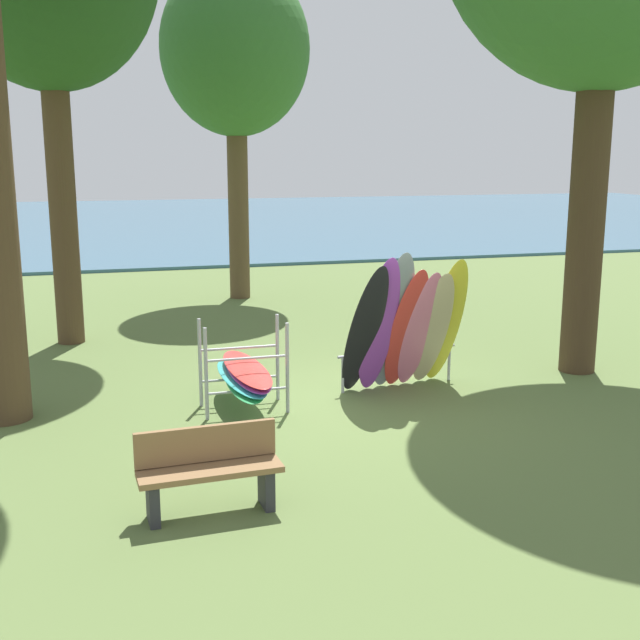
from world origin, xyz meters
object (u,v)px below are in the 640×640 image
tree_far_left_back (235,52)px  board_storage_rack (245,374)px  leaning_board_pile (405,327)px  park_bench (209,469)px

tree_far_left_back → board_storage_rack: bearing=-99.8°
tree_far_left_back → board_storage_rack: size_ratio=3.68×
tree_far_left_back → board_storage_rack: 10.17m
leaning_board_pile → board_storage_rack: size_ratio=1.01×
board_storage_rack → park_bench: bearing=-106.8°
tree_far_left_back → leaning_board_pile: 9.74m
tree_far_left_back → park_bench: bearing=-101.7°
leaning_board_pile → board_storage_rack: leaning_board_pile is taller
tree_far_left_back → leaning_board_pile: bearing=-83.7°
park_bench → board_storage_rack: bearing=73.2°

